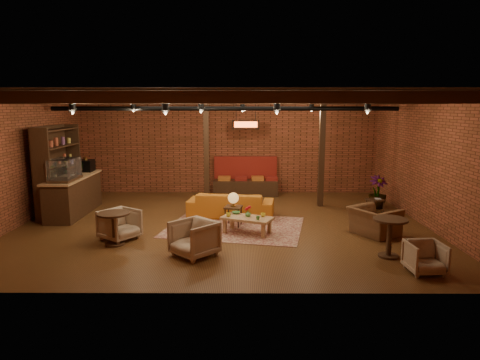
{
  "coord_description": "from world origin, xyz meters",
  "views": [
    {
      "loc": [
        0.49,
        -10.37,
        2.94
      ],
      "look_at": [
        0.43,
        0.2,
        1.09
      ],
      "focal_mm": 32.0,
      "sensor_mm": 36.0,
      "label": 1
    }
  ],
  "objects_px": {
    "sofa": "(231,204)",
    "armchair_right": "(374,217)",
    "armchair_far": "(425,256)",
    "side_table_lamp": "(233,201)",
    "round_table_right": "(390,231)",
    "armchair_a": "(120,223)",
    "plant_tall": "(379,160)",
    "side_table_book": "(375,200)",
    "coffee_table": "(247,219)",
    "armchair_b": "(194,237)",
    "round_table_left": "(114,223)"
  },
  "relations": [
    {
      "from": "side_table_lamp",
      "to": "plant_tall",
      "type": "relative_size",
      "value": 0.3
    },
    {
      "from": "coffee_table",
      "to": "armchair_b",
      "type": "bearing_deg",
      "value": -124.97
    },
    {
      "from": "round_table_left",
      "to": "armchair_b",
      "type": "xyz_separation_m",
      "value": [
        1.77,
        -0.66,
        -0.08
      ]
    },
    {
      "from": "side_table_book",
      "to": "plant_tall",
      "type": "height_order",
      "value": "plant_tall"
    },
    {
      "from": "side_table_lamp",
      "to": "armchair_a",
      "type": "relative_size",
      "value": 1.13
    },
    {
      "from": "armchair_b",
      "to": "round_table_right",
      "type": "xyz_separation_m",
      "value": [
        3.82,
        -0.04,
        0.13
      ]
    },
    {
      "from": "armchair_right",
      "to": "round_table_right",
      "type": "xyz_separation_m",
      "value": [
        -0.15,
        -1.45,
        0.09
      ]
    },
    {
      "from": "side_table_book",
      "to": "round_table_right",
      "type": "relative_size",
      "value": 0.66
    },
    {
      "from": "sofa",
      "to": "armchair_b",
      "type": "relative_size",
      "value": 2.88
    },
    {
      "from": "armchair_b",
      "to": "coffee_table",
      "type": "bearing_deg",
      "value": 98.9
    },
    {
      "from": "side_table_book",
      "to": "armchair_a",
      "type": "bearing_deg",
      "value": -160.92
    },
    {
      "from": "round_table_left",
      "to": "armchair_a",
      "type": "distance_m",
      "value": 0.4
    },
    {
      "from": "side_table_lamp",
      "to": "round_table_right",
      "type": "bearing_deg",
      "value": -35.03
    },
    {
      "from": "side_table_lamp",
      "to": "armchair_a",
      "type": "distance_m",
      "value": 2.73
    },
    {
      "from": "side_table_book",
      "to": "armchair_far",
      "type": "distance_m",
      "value": 4.1
    },
    {
      "from": "coffee_table",
      "to": "side_table_book",
      "type": "xyz_separation_m",
      "value": [
        3.5,
        1.72,
        0.05
      ]
    },
    {
      "from": "armchair_a",
      "to": "round_table_right",
      "type": "bearing_deg",
      "value": -65.19
    },
    {
      "from": "plant_tall",
      "to": "armchair_a",
      "type": "bearing_deg",
      "value": -155.79
    },
    {
      "from": "sofa",
      "to": "armchair_far",
      "type": "xyz_separation_m",
      "value": [
        3.54,
        -3.9,
        -0.02
      ]
    },
    {
      "from": "round_table_left",
      "to": "armchair_b",
      "type": "height_order",
      "value": "armchair_b"
    },
    {
      "from": "sofa",
      "to": "armchair_right",
      "type": "xyz_separation_m",
      "value": [
        3.33,
        -1.64,
        0.1
      ]
    },
    {
      "from": "armchair_a",
      "to": "round_table_right",
      "type": "xyz_separation_m",
      "value": [
        5.59,
        -1.09,
        0.15
      ]
    },
    {
      "from": "side_table_book",
      "to": "plant_tall",
      "type": "relative_size",
      "value": 0.18
    },
    {
      "from": "round_table_right",
      "to": "coffee_table",
      "type": "bearing_deg",
      "value": 150.78
    },
    {
      "from": "round_table_left",
      "to": "side_table_lamp",
      "type": "bearing_deg",
      "value": 30.33
    },
    {
      "from": "sofa",
      "to": "side_table_book",
      "type": "height_order",
      "value": "sofa"
    },
    {
      "from": "armchair_right",
      "to": "armchair_far",
      "type": "xyz_separation_m",
      "value": [
        0.22,
        -2.26,
        -0.12
      ]
    },
    {
      "from": "sofa",
      "to": "armchair_right",
      "type": "distance_m",
      "value": 3.71
    },
    {
      "from": "coffee_table",
      "to": "armchair_a",
      "type": "relative_size",
      "value": 1.72
    },
    {
      "from": "side_table_book",
      "to": "round_table_left",
      "type": "bearing_deg",
      "value": -157.91
    },
    {
      "from": "sofa",
      "to": "armchair_b",
      "type": "height_order",
      "value": "armchair_b"
    },
    {
      "from": "coffee_table",
      "to": "round_table_left",
      "type": "relative_size",
      "value": 1.82
    },
    {
      "from": "armchair_b",
      "to": "sofa",
      "type": "bearing_deg",
      "value": 121.9
    },
    {
      "from": "round_table_right",
      "to": "plant_tall",
      "type": "height_order",
      "value": "plant_tall"
    },
    {
      "from": "sofa",
      "to": "side_table_lamp",
      "type": "relative_size",
      "value": 2.68
    },
    {
      "from": "round_table_left",
      "to": "armchair_a",
      "type": "bearing_deg",
      "value": 89.02
    },
    {
      "from": "sofa",
      "to": "plant_tall",
      "type": "distance_m",
      "value": 4.46
    },
    {
      "from": "coffee_table",
      "to": "plant_tall",
      "type": "distance_m",
      "value": 4.68
    },
    {
      "from": "armchair_right",
      "to": "coffee_table",
      "type": "bearing_deg",
      "value": 56.37
    },
    {
      "from": "coffee_table",
      "to": "armchair_b",
      "type": "relative_size",
      "value": 1.63
    },
    {
      "from": "sofa",
      "to": "plant_tall",
      "type": "relative_size",
      "value": 0.8
    },
    {
      "from": "armchair_right",
      "to": "armchair_a",
      "type": "bearing_deg",
      "value": 61.95
    },
    {
      "from": "sofa",
      "to": "side_table_book",
      "type": "distance_m",
      "value": 3.91
    },
    {
      "from": "armchair_b",
      "to": "plant_tall",
      "type": "height_order",
      "value": "plant_tall"
    },
    {
      "from": "plant_tall",
      "to": "armchair_far",
      "type": "bearing_deg",
      "value": -97.8
    },
    {
      "from": "side_table_book",
      "to": "armchair_right",
      "type": "bearing_deg",
      "value": -107.64
    },
    {
      "from": "side_table_lamp",
      "to": "armchair_far",
      "type": "bearing_deg",
      "value": -40.74
    },
    {
      "from": "sofa",
      "to": "plant_tall",
      "type": "height_order",
      "value": "plant_tall"
    },
    {
      "from": "round_table_left",
      "to": "armchair_b",
      "type": "bearing_deg",
      "value": -20.55
    },
    {
      "from": "armchair_b",
      "to": "plant_tall",
      "type": "bearing_deg",
      "value": 83.51
    }
  ]
}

